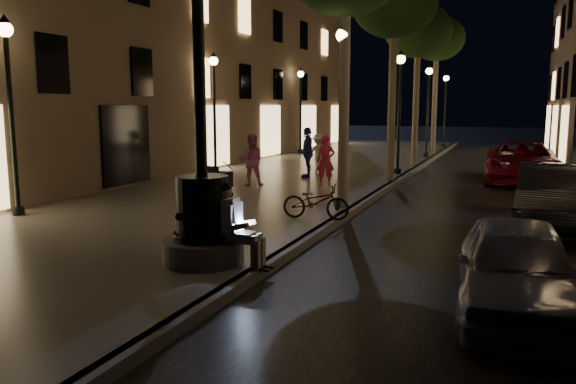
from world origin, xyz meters
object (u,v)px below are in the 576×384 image
at_px(tree_second, 395,5).
at_px(lamp_curb_a, 342,92).
at_px(pedestrian_blue, 307,153).
at_px(tree_third, 418,32).
at_px(lamp_left_b, 214,97).
at_px(car_second, 555,198).
at_px(pedestrian_white, 319,153).
at_px(seated_man_laptop, 235,223).
at_px(pedestrian_red, 326,161).
at_px(fountain_lamppost, 202,204).
at_px(pedestrian_pink, 251,160).
at_px(lamp_left_a, 10,90).
at_px(lamp_left_c, 301,99).
at_px(bicycle, 316,201).
at_px(stroller, 220,180).
at_px(lamp_curb_d, 445,100).
at_px(car_third, 522,162).
at_px(lamp_curb_b, 400,96).
at_px(tree_far, 437,40).
at_px(car_front, 516,268).
at_px(lamp_curb_c, 428,99).

relative_size(tree_second, lamp_curb_a, 1.54).
relative_size(lamp_curb_a, pedestrian_blue, 2.55).
xyz_separation_m(tree_third, lamp_left_b, (-7.10, -6.00, -2.90)).
bearing_deg(car_second, pedestrian_white, 142.03).
distance_m(seated_man_laptop, pedestrian_red, 9.86).
height_order(fountain_lamppost, pedestrian_pink, fountain_lamppost).
bearing_deg(lamp_left_a, lamp_left_c, 90.00).
bearing_deg(fountain_lamppost, lamp_left_a, 162.65).
distance_m(lamp_left_a, bicycle, 7.80).
relative_size(stroller, bicycle, 0.67).
xyz_separation_m(stroller, pedestrian_red, (1.99, 3.77, 0.29)).
distance_m(lamp_curb_d, car_third, 16.30).
xyz_separation_m(pedestrian_pink, pedestrian_white, (0.84, 4.58, -0.09)).
height_order(lamp_curb_a, lamp_curb_b, same).
distance_m(lamp_left_b, pedestrian_blue, 4.69).
bearing_deg(seated_man_laptop, lamp_left_b, 120.31).
height_order(lamp_left_c, pedestrian_white, lamp_left_c).
bearing_deg(car_third, lamp_left_a, -134.27).
relative_size(stroller, pedestrian_pink, 0.63).
bearing_deg(tree_second, car_third, 29.68).
height_order(tree_far, lamp_curb_d, tree_far).
bearing_deg(pedestrian_blue, pedestrian_pink, -35.06).
height_order(lamp_left_c, pedestrian_red, lamp_left_c).
bearing_deg(car_second, tree_far, 109.34).
bearing_deg(car_third, lamp_curb_d, 105.11).
height_order(fountain_lamppost, tree_far, tree_far).
relative_size(lamp_curb_b, lamp_curb_d, 1.00).
height_order(fountain_lamppost, lamp_left_c, fountain_lamppost).
distance_m(tree_third, bicycle, 14.82).
bearing_deg(pedestrian_white, seated_man_laptop, 75.79).
bearing_deg(lamp_left_c, lamp_left_a, -90.00).
bearing_deg(bicycle, lamp_curb_b, -5.27).
distance_m(car_third, bicycle, 11.32).
distance_m(fountain_lamppost, lamp_curb_b, 14.16).
relative_size(lamp_left_c, pedestrian_red, 2.86).
xyz_separation_m(car_front, pedestrian_red, (-5.93, 9.80, 0.38)).
relative_size(seated_man_laptop, pedestrian_white, 0.90).
height_order(car_second, pedestrian_pink, pedestrian_pink).
distance_m(seated_man_laptop, lamp_curb_c, 22.12).
bearing_deg(tree_third, lamp_left_c, 150.60).
xyz_separation_m(lamp_curb_b, lamp_left_a, (-7.10, -12.00, 0.00)).
relative_size(fountain_lamppost, lamp_curb_d, 1.08).
bearing_deg(car_second, lamp_curb_b, 126.42).
bearing_deg(fountain_lamppost, pedestrian_red, 95.46).
bearing_deg(lamp_left_a, pedestrian_pink, 64.68).
xyz_separation_m(seated_man_laptop, car_third, (4.65, 14.55, -0.17)).
distance_m(lamp_left_b, pedestrian_white, 4.79).
bearing_deg(lamp_left_a, tree_far, 71.93).
height_order(lamp_curb_b, stroller, lamp_curb_b).
xyz_separation_m(tree_third, lamp_left_a, (-7.10, -16.00, -2.90)).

